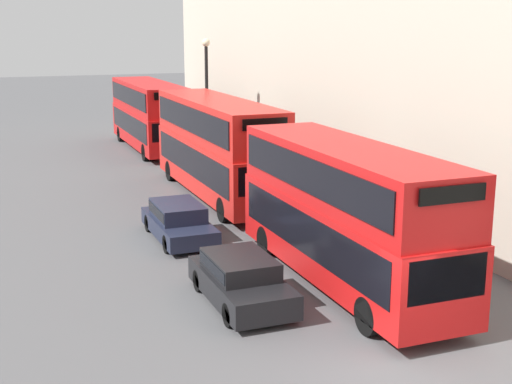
% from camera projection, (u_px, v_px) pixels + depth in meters
% --- Properties ---
extents(ground_plane, '(200.00, 200.00, 0.00)m').
position_uv_depth(ground_plane, '(392.00, 371.00, 16.12)').
color(ground_plane, '#515154').
extents(bus_leading, '(2.59, 10.06, 4.24)m').
position_uv_depth(bus_leading, '(345.00, 209.00, 20.97)').
color(bus_leading, red).
rests_on(bus_leading, ground).
extents(bus_second_in_queue, '(2.59, 11.46, 4.41)m').
position_uv_depth(bus_second_in_queue, '(217.00, 144.00, 31.86)').
color(bus_second_in_queue, red).
rests_on(bus_second_in_queue, ground).
extents(bus_third_in_queue, '(2.59, 10.75, 4.17)m').
position_uv_depth(bus_third_in_queue, '(149.00, 113.00, 44.16)').
color(bus_third_in_queue, red).
rests_on(bus_third_in_queue, ground).
extents(car_dark_sedan, '(1.86, 4.24, 1.37)m').
position_uv_depth(car_dark_sedan, '(241.00, 278.00, 19.88)').
color(car_dark_sedan, black).
rests_on(car_dark_sedan, ground).
extents(car_hatchback, '(1.79, 4.39, 1.33)m').
position_uv_depth(car_hatchback, '(178.00, 220.00, 25.86)').
color(car_hatchback, '#1E2338').
rests_on(car_hatchback, ground).
extents(street_lamp, '(0.44, 0.44, 6.91)m').
position_uv_depth(street_lamp, '(207.00, 89.00, 38.71)').
color(street_lamp, black).
rests_on(street_lamp, ground).
extents(pedestrian, '(0.36, 0.36, 1.59)m').
position_uv_depth(pedestrian, '(211.00, 145.00, 41.85)').
color(pedestrian, brown).
rests_on(pedestrian, ground).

